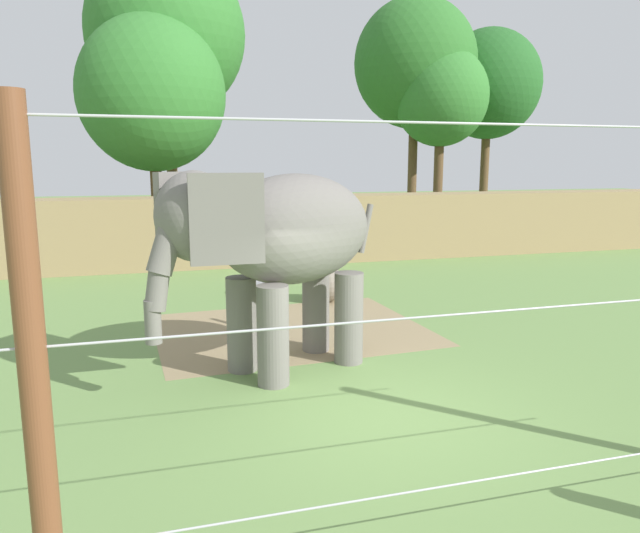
% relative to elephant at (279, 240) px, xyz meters
% --- Properties ---
extents(ground_plane, '(120.00, 120.00, 0.00)m').
position_rel_elephant_xyz_m(ground_plane, '(0.96, -2.09, -2.22)').
color(ground_plane, '#6B8E4C').
extents(dirt_patch, '(5.73, 4.66, 0.01)m').
position_rel_elephant_xyz_m(dirt_patch, '(0.73, 2.35, -2.22)').
color(dirt_patch, '#937F5B').
rests_on(dirt_patch, ground).
extents(embankment_wall, '(36.00, 1.80, 2.33)m').
position_rel_elephant_xyz_m(embankment_wall, '(0.96, 10.82, -1.06)').
color(embankment_wall, '#997F56').
rests_on(embankment_wall, ground).
extents(elephant, '(4.19, 2.95, 3.36)m').
position_rel_elephant_xyz_m(elephant, '(0.00, 0.00, 0.00)').
color(elephant, slate).
rests_on(elephant, ground).
extents(enrichment_ball, '(0.92, 0.92, 0.92)m').
position_rel_elephant_xyz_m(enrichment_ball, '(2.17, 4.55, -1.76)').
color(enrichment_ball, gray).
rests_on(enrichment_ball, ground).
extents(cable_fence, '(8.49, 0.20, 3.92)m').
position_rel_elephant_xyz_m(cable_fence, '(0.96, -5.10, -0.26)').
color(cable_fence, brown).
rests_on(cable_fence, ground).
extents(water_tub, '(1.10, 1.10, 0.35)m').
position_rel_elephant_xyz_m(water_tub, '(0.71, 5.91, -2.04)').
color(water_tub, gray).
rests_on(water_tub, ground).
extents(tree_far_left, '(6.35, 6.35, 11.96)m').
position_rel_elephant_xyz_m(tree_far_left, '(-1.06, 16.48, 6.38)').
color(tree_far_left, brown).
rests_on(tree_far_left, ground).
extents(tree_left_of_centre, '(5.82, 5.82, 11.20)m').
position_rel_elephant_xyz_m(tree_left_of_centre, '(10.46, 17.55, 5.89)').
color(tree_left_of_centre, brown).
rests_on(tree_left_of_centre, ground).
extents(tree_behind_wall, '(5.47, 5.47, 8.88)m').
position_rel_elephant_xyz_m(tree_behind_wall, '(-1.75, 14.32, 3.77)').
color(tree_behind_wall, brown).
rests_on(tree_behind_wall, ground).
extents(tree_right_of_centre, '(4.36, 4.36, 8.78)m').
position_rel_elephant_xyz_m(tree_right_of_centre, '(11.16, 16.15, 4.23)').
color(tree_right_of_centre, brown).
rests_on(tree_right_of_centre, ground).
extents(tree_far_right, '(5.26, 5.26, 10.19)m').
position_rel_elephant_xyz_m(tree_far_right, '(14.92, 18.26, 5.18)').
color(tree_far_right, brown).
rests_on(tree_far_right, ground).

